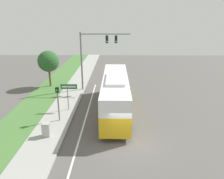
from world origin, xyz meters
The scene contains 10 objects.
ground_plane centered at (0.00, 0.00, 0.00)m, with size 80.00×80.00×0.00m, color #565451.
sidewalk centered at (-6.20, 0.00, 0.06)m, with size 2.80×80.00×0.12m.
grass_verge centered at (-9.40, 0.00, 0.05)m, with size 3.60×80.00×0.10m.
lane_divider_near centered at (-3.60, 0.00, 0.00)m, with size 0.14×30.00×0.01m.
bus centered at (-0.83, 6.17, 2.03)m, with size 2.59×12.31×3.70m.
signal_gantry centered at (-3.35, 12.63, 5.17)m, with size 6.06×0.41×7.32m.
pedestrian_signal centered at (-5.87, 3.66, 2.20)m, with size 0.28×0.34×3.24m.
street_sign centered at (-5.45, 6.11, 2.07)m, with size 1.62×0.08×2.83m.
utility_cabinet centered at (-6.20, 0.91, 0.67)m, with size 0.59×0.47×1.09m.
roadside_tree centered at (-9.63, 14.03, 3.47)m, with size 2.77×2.77×4.77m.
Camera 1 is at (-0.83, -14.13, 8.98)m, focal length 35.00 mm.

